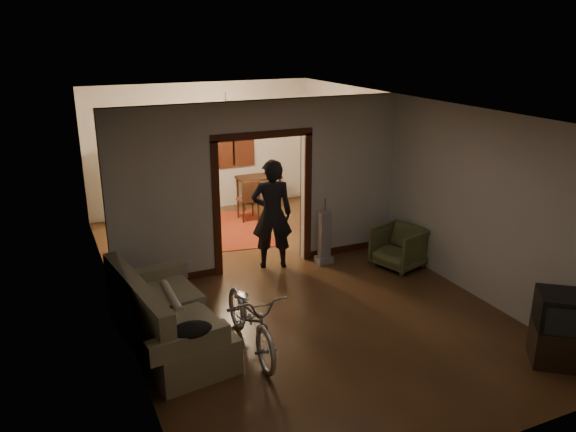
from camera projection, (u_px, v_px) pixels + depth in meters
floor at (280, 281)px, 9.01m from camera, size 5.00×8.50×0.01m
ceiling at (279, 105)px, 8.13m from camera, size 5.00×8.50×0.01m
wall_back at (202, 148)px, 12.24m from camera, size 5.00×0.02×2.80m
wall_left at (111, 220)px, 7.59m from camera, size 0.02×8.50×2.80m
wall_right at (414, 181)px, 9.55m from camera, size 0.02×8.50×2.80m
partition_wall at (262, 186)px, 9.22m from camera, size 5.00×0.14×2.80m
door_casing at (262, 204)px, 9.31m from camera, size 1.74×0.20×2.32m
far_window at (233, 139)px, 12.44m from camera, size 0.98×0.06×1.28m
chandelier at (226, 114)px, 10.43m from camera, size 0.24×0.24×0.24m
light_switch at (320, 189)px, 9.61m from camera, size 0.08×0.01×0.12m
sofa at (169, 311)px, 7.05m from camera, size 1.26×2.24×0.98m
rolled_paper at (171, 296)px, 7.33m from camera, size 0.11×0.87×0.11m
jacket at (191, 330)px, 6.22m from camera, size 0.47×0.35×0.14m
bicycle at (251, 317)px, 6.97m from camera, size 0.64×1.72×0.89m
armchair at (399, 247)px, 9.48m from camera, size 0.96×0.94×0.70m
tv_stand at (552, 344)px, 6.77m from camera, size 0.70×0.71×0.48m
crt_tv at (558, 311)px, 6.63m from camera, size 0.69×0.70×0.45m
vacuum at (324, 238)px, 9.60m from camera, size 0.32×0.28×0.91m
person at (272, 214)px, 9.31m from camera, size 0.78×0.63×1.87m
oriental_rug at (223, 230)px, 11.30m from camera, size 2.10×2.56×0.02m
locker at (144, 184)px, 11.57m from camera, size 0.86×0.52×1.66m
globe at (140, 130)px, 11.22m from camera, size 0.28×0.28×0.28m
desk at (259, 192)px, 12.70m from camera, size 0.99×0.60×0.71m
desk_chair at (248, 200)px, 11.79m from camera, size 0.49×0.49×0.88m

